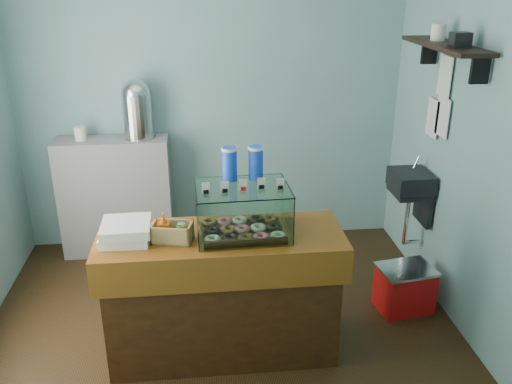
{
  "coord_description": "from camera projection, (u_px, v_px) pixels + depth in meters",
  "views": [
    {
      "loc": [
        -0.11,
        -3.39,
        2.48
      ],
      "look_at": [
        0.24,
        -0.15,
        1.15
      ],
      "focal_mm": 38.0,
      "sensor_mm": 36.0,
      "label": 1
    }
  ],
  "objects": [
    {
      "name": "back_shelf",
      "position": [
        116.0,
        197.0,
        4.98
      ],
      "size": [
        1.0,
        0.32,
        1.1
      ],
      "primitive_type": "cube",
      "color": "gray",
      "rests_on": "ground"
    },
    {
      "name": "display_case",
      "position": [
        243.0,
        208.0,
        3.47
      ],
      "size": [
        0.61,
        0.46,
        0.54
      ],
      "rotation": [
        0.0,
        0.0,
        0.04
      ],
      "color": "#351A0F",
      "rests_on": "counter"
    },
    {
      "name": "red_cooler",
      "position": [
        405.0,
        288.0,
        4.22
      ],
      "size": [
        0.46,
        0.38,
        0.37
      ],
      "rotation": [
        0.0,
        0.0,
        0.16
      ],
      "color": "red",
      "rests_on": "ground"
    },
    {
      "name": "counter",
      "position": [
        222.0,
        293.0,
        3.66
      ],
      "size": [
        1.6,
        0.6,
        0.9
      ],
      "color": "#47230D",
      "rests_on": "ground"
    },
    {
      "name": "coffee_urn",
      "position": [
        137.0,
        108.0,
        4.71
      ],
      "size": [
        0.28,
        0.28,
        0.52
      ],
      "color": "silver",
      "rests_on": "back_shelf"
    },
    {
      "name": "condiment_crate",
      "position": [
        170.0,
        231.0,
        3.39
      ],
      "size": [
        0.28,
        0.2,
        0.19
      ],
      "rotation": [
        0.0,
        0.0,
        -0.21
      ],
      "color": "tan",
      "rests_on": "counter"
    },
    {
      "name": "room_shell",
      "position": [
        220.0,
        103.0,
        3.43
      ],
      "size": [
        3.54,
        3.04,
        2.82
      ],
      "color": "#6E9FA1",
      "rests_on": "ground"
    },
    {
      "name": "ground",
      "position": [
        222.0,
        327.0,
        4.07
      ],
      "size": [
        3.5,
        3.5,
        0.0
      ],
      "primitive_type": "plane",
      "color": "black",
      "rests_on": "ground"
    },
    {
      "name": "pastry_boxes",
      "position": [
        126.0,
        231.0,
        3.41
      ],
      "size": [
        0.32,
        0.32,
        0.12
      ],
      "rotation": [
        0.0,
        0.0,
        -0.02
      ],
      "color": "white",
      "rests_on": "counter"
    }
  ]
}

